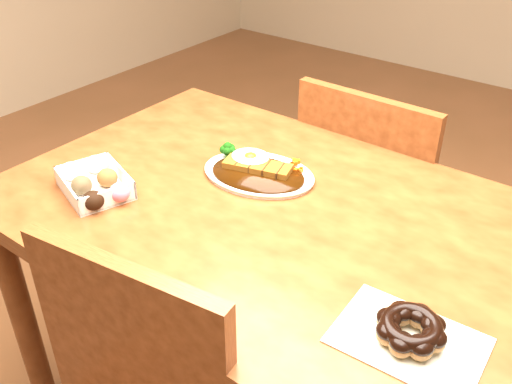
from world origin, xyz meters
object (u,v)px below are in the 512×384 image
Objects in this scene: table at (273,246)px; donut_box at (95,182)px; chair_far at (375,205)px; pon_de_ring at (410,331)px; katsu_curry_plate at (257,171)px.

table is 5.91× the size of donut_box.
chair_far is at bearing 63.78° from donut_box.
pon_de_ring reaches higher than table.
chair_far is (-0.00, 0.53, -0.17)m from table.
katsu_curry_plate is at bearing 140.88° from table.
table is 1.38× the size of chair_far.
chair_far reaches higher than katsu_curry_plate.
katsu_curry_plate is (-0.11, 0.09, 0.11)m from table.
pon_de_ring is at bearing -24.08° from table.
pon_de_ring is (0.39, -0.71, 0.29)m from chair_far.
pon_de_ring is (0.50, -0.26, 0.01)m from katsu_curry_plate.
donut_box is (-0.35, -0.72, 0.30)m from chair_far.
katsu_curry_plate reaches higher than pon_de_ring.
pon_de_ring is (0.74, 0.01, -0.00)m from donut_box.
chair_far reaches higher than pon_de_ring.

